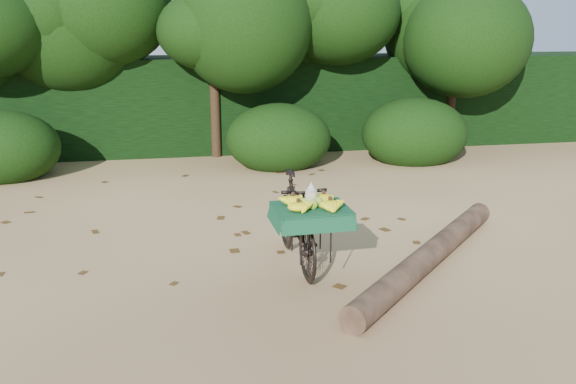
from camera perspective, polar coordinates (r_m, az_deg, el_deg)
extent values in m
plane|color=tan|center=(6.42, -7.34, -6.70)|extent=(80.00, 80.00, 0.00)
imported|color=black|center=(6.22, 0.77, -2.70)|extent=(0.48, 1.58, 0.94)
cube|color=black|center=(5.57, 2.19, -1.62)|extent=(0.35, 0.42, 0.02)
cube|color=#144B2B|center=(5.57, 2.19, -1.47)|extent=(0.69, 0.58, 0.01)
ellipsoid|color=#7FA628|center=(5.57, 2.85, -0.94)|extent=(0.09, 0.07, 0.10)
ellipsoid|color=#7FA628|center=(5.61, 2.05, -0.83)|extent=(0.09, 0.07, 0.10)
ellipsoid|color=#7FA628|center=(5.54, 1.53, -1.03)|extent=(0.09, 0.07, 0.10)
ellipsoid|color=#7FA628|center=(5.50, 2.34, -1.15)|extent=(0.09, 0.07, 0.10)
cylinder|color=#EAE5C6|center=(5.55, 2.17, -0.52)|extent=(0.11, 0.11, 0.14)
cylinder|color=brown|center=(6.44, 13.16, -5.74)|extent=(2.60, 2.66, 0.25)
cube|color=black|center=(12.35, -9.50, 8.18)|extent=(26.00, 1.80, 1.80)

